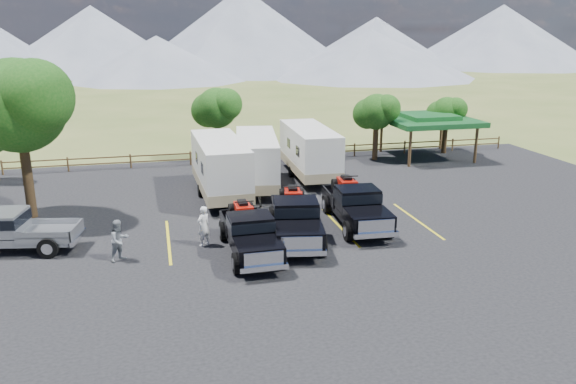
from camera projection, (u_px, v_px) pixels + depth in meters
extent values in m
plane|color=#475B26|center=(324.00, 264.00, 22.52)|extent=(320.00, 320.00, 0.00)
cube|color=black|center=(305.00, 238.00, 25.32)|extent=(44.00, 34.00, 0.04)
cube|color=gold|center=(168.00, 241.00, 24.90)|extent=(0.12, 5.50, 0.01)
cube|color=gold|center=(257.00, 234.00, 25.80)|extent=(0.12, 5.50, 0.01)
cube|color=gold|center=(340.00, 227.00, 26.69)|extent=(0.12, 5.50, 0.01)
cube|color=gold|center=(417.00, 220.00, 27.59)|extent=(0.12, 5.50, 0.01)
cylinder|color=black|center=(27.00, 174.00, 27.51)|extent=(0.48, 0.48, 4.48)
sphere|color=#144611|center=(18.00, 106.00, 26.57)|extent=(4.48, 4.48, 4.48)
sphere|color=#144611|center=(35.00, 97.00, 25.90)|extent=(3.52, 3.52, 3.52)
sphere|color=#144611|center=(2.00, 111.00, 27.11)|extent=(3.84, 3.84, 3.84)
cylinder|color=black|center=(375.00, 141.00, 40.02)|extent=(0.39, 0.39, 2.80)
sphere|color=#144611|center=(377.00, 112.00, 39.43)|extent=(2.52, 2.52, 2.52)
sphere|color=#144611|center=(387.00, 109.00, 39.06)|extent=(1.98, 1.98, 1.98)
sphere|color=#144611|center=(368.00, 114.00, 39.74)|extent=(2.16, 2.16, 2.16)
cylinder|color=black|center=(445.00, 137.00, 42.33)|extent=(0.38, 0.38, 2.52)
sphere|color=#144611|center=(447.00, 112.00, 41.81)|extent=(2.24, 2.24, 2.24)
sphere|color=#144611|center=(456.00, 109.00, 41.47)|extent=(1.76, 1.76, 1.76)
sphere|color=#144611|center=(439.00, 114.00, 42.08)|extent=(1.92, 1.92, 1.92)
cylinder|color=black|center=(218.00, 141.00, 39.39)|extent=(0.41, 0.41, 3.08)
sphere|color=#144611|center=(217.00, 108.00, 38.74)|extent=(2.80, 2.80, 2.80)
sphere|color=#144611|center=(226.00, 104.00, 38.33)|extent=(2.20, 2.20, 2.20)
sphere|color=#144611|center=(208.00, 110.00, 39.08)|extent=(2.40, 2.40, 2.40)
cylinder|color=brown|center=(2.00, 168.00, 36.08)|extent=(0.12, 0.12, 1.00)
cylinder|color=brown|center=(68.00, 165.00, 36.97)|extent=(0.12, 0.12, 1.00)
cylinder|color=brown|center=(131.00, 161.00, 37.87)|extent=(0.12, 0.12, 1.00)
cylinder|color=brown|center=(191.00, 158.00, 38.76)|extent=(0.12, 0.12, 1.00)
cylinder|color=brown|center=(248.00, 155.00, 39.66)|extent=(0.12, 0.12, 1.00)
cylinder|color=brown|center=(302.00, 153.00, 40.55)|extent=(0.12, 0.12, 1.00)
cylinder|color=brown|center=(355.00, 150.00, 41.45)|extent=(0.12, 0.12, 1.00)
cylinder|color=brown|center=(405.00, 147.00, 42.34)|extent=(0.12, 0.12, 1.00)
cylinder|color=brown|center=(453.00, 145.00, 43.24)|extent=(0.12, 0.12, 1.00)
cylinder|color=brown|center=(499.00, 143.00, 44.13)|extent=(0.12, 0.12, 1.00)
cube|color=brown|center=(275.00, 155.00, 40.12)|extent=(36.00, 0.06, 0.08)
cube|color=brown|center=(275.00, 149.00, 40.01)|extent=(36.00, 0.06, 0.08)
cylinder|color=brown|center=(410.00, 148.00, 38.05)|extent=(0.20, 0.20, 2.60)
cylinder|color=brown|center=(381.00, 135.00, 42.72)|extent=(0.20, 0.20, 2.60)
cylinder|color=brown|center=(476.00, 145.00, 39.17)|extent=(0.20, 0.20, 2.60)
cylinder|color=brown|center=(441.00, 133.00, 43.84)|extent=(0.20, 0.20, 2.60)
cube|color=#195A27|center=(428.00, 120.00, 40.54)|extent=(6.20, 6.20, 0.35)
cube|color=#195A27|center=(428.00, 116.00, 40.45)|extent=(3.50, 3.50, 0.35)
cone|color=slate|center=(93.00, 39.00, 121.13)|extent=(44.00, 44.00, 14.00)
cone|color=slate|center=(242.00, 30.00, 124.00)|extent=(52.00, 52.00, 18.00)
cone|color=slate|center=(376.00, 42.00, 138.04)|extent=(40.00, 40.00, 12.00)
cone|color=slate|center=(501.00, 36.00, 141.04)|extent=(50.00, 50.00, 15.00)
cone|color=slate|center=(157.00, 58.00, 101.53)|extent=(32.00, 32.00, 8.00)
cone|color=slate|center=(371.00, 54.00, 107.54)|extent=(40.00, 40.00, 9.00)
cube|color=black|center=(250.00, 240.00, 23.36)|extent=(1.80, 5.35, 0.34)
cube|color=black|center=(259.00, 248.00, 21.59)|extent=(1.82, 1.71, 0.47)
cube|color=black|center=(250.00, 226.00, 23.06)|extent=(1.78, 1.48, 0.93)
cube|color=black|center=(250.00, 223.00, 23.03)|extent=(1.82, 1.54, 0.42)
cube|color=black|center=(243.00, 222.00, 24.85)|extent=(1.83, 2.27, 0.51)
cube|color=silver|center=(264.00, 259.00, 20.72)|extent=(1.50, 0.10, 0.51)
cube|color=silver|center=(264.00, 268.00, 20.77)|extent=(1.83, 0.20, 0.21)
cube|color=silver|center=(239.00, 220.00, 25.98)|extent=(1.83, 0.18, 0.21)
cylinder|color=black|center=(237.00, 263.00, 21.47)|extent=(0.29, 0.84, 0.84)
cylinder|color=black|center=(281.00, 259.00, 21.89)|extent=(0.29, 0.84, 0.84)
cylinder|color=black|center=(223.00, 231.00, 24.91)|extent=(0.29, 0.84, 0.84)
cylinder|color=black|center=(262.00, 228.00, 25.33)|extent=(0.29, 0.84, 0.84)
cube|color=#9C1108|center=(243.00, 208.00, 24.67)|extent=(0.67, 1.22, 0.33)
cube|color=black|center=(243.00, 203.00, 24.61)|extent=(0.38, 0.71, 0.17)
cube|color=#9C1108|center=(245.00, 210.00, 24.17)|extent=(0.75, 0.34, 0.21)
cylinder|color=black|center=(244.00, 202.00, 24.16)|extent=(0.84, 0.07, 0.06)
cylinder|color=black|center=(235.00, 216.00, 24.15)|extent=(0.25, 0.53, 0.52)
cylinder|color=black|center=(254.00, 215.00, 24.35)|extent=(0.25, 0.53, 0.52)
cylinder|color=black|center=(232.00, 209.00, 25.10)|extent=(0.25, 0.53, 0.52)
cylinder|color=black|center=(250.00, 208.00, 25.30)|extent=(0.25, 0.53, 0.52)
cube|color=black|center=(296.00, 226.00, 24.93)|extent=(2.80, 6.01, 0.36)
cube|color=black|center=(299.00, 233.00, 22.97)|extent=(2.22, 2.12, 0.51)
cube|color=black|center=(296.00, 211.00, 24.61)|extent=(2.14, 1.88, 1.01)
cube|color=black|center=(296.00, 208.00, 24.57)|extent=(2.19, 1.94, 0.46)
cube|color=black|center=(293.00, 207.00, 26.60)|extent=(2.32, 2.72, 0.56)
cube|color=silver|center=(302.00, 243.00, 21.99)|extent=(1.61, 0.35, 0.56)
cube|color=silver|center=(302.00, 253.00, 22.04)|extent=(1.99, 0.51, 0.22)
cube|color=silver|center=(291.00, 206.00, 27.86)|extent=(1.99, 0.49, 0.22)
cylinder|color=black|center=(276.00, 247.00, 23.00)|extent=(0.45, 0.95, 0.91)
cylinder|color=black|center=(322.00, 246.00, 23.12)|extent=(0.45, 0.95, 0.91)
cylinder|color=black|center=(272.00, 216.00, 26.85)|extent=(0.45, 0.95, 0.91)
cylinder|color=black|center=(312.00, 215.00, 26.97)|extent=(0.45, 0.95, 0.91)
cube|color=#9C1108|center=(293.00, 193.00, 26.41)|extent=(0.92, 1.42, 0.35)
cube|color=black|center=(293.00, 188.00, 26.34)|extent=(0.53, 0.82, 0.18)
cube|color=#9C1108|center=(293.00, 195.00, 25.85)|extent=(0.86, 0.49, 0.22)
cylinder|color=black|center=(293.00, 187.00, 25.85)|extent=(0.91, 0.21, 0.06)
cylinder|color=black|center=(284.00, 201.00, 25.91)|extent=(0.35, 0.60, 0.57)
cylinder|color=black|center=(303.00, 201.00, 25.97)|extent=(0.35, 0.60, 0.57)
cylinder|color=black|center=(282.00, 194.00, 26.97)|extent=(0.35, 0.60, 0.57)
cylinder|color=black|center=(301.00, 194.00, 27.03)|extent=(0.35, 0.60, 0.57)
cube|color=black|center=(356.00, 212.00, 26.83)|extent=(2.20, 5.85, 0.36)
cube|color=black|center=(369.00, 217.00, 24.90)|extent=(2.04, 1.93, 0.50)
cube|color=black|center=(357.00, 198.00, 26.51)|extent=(1.99, 1.69, 1.01)
cube|color=black|center=(357.00, 195.00, 26.47)|extent=(2.03, 1.75, 0.45)
cube|color=black|center=(346.00, 196.00, 28.47)|extent=(2.08, 2.53, 0.55)
cube|color=silver|center=(376.00, 226.00, 23.94)|extent=(1.62, 0.18, 0.55)
cube|color=silver|center=(376.00, 235.00, 23.99)|extent=(1.98, 0.30, 0.22)
cube|color=silver|center=(340.00, 195.00, 29.71)|extent=(1.98, 0.28, 0.22)
cylinder|color=black|center=(348.00, 231.00, 24.83)|extent=(0.36, 0.92, 0.91)
cylinder|color=black|center=(389.00, 228.00, 25.15)|extent=(0.36, 0.92, 0.91)
cylinder|color=black|center=(327.00, 204.00, 28.61)|extent=(0.36, 0.92, 0.91)
cylinder|color=black|center=(362.00, 202.00, 28.93)|extent=(0.36, 0.92, 0.91)
cube|color=#9C1108|center=(346.00, 183.00, 28.28)|extent=(0.78, 1.35, 0.35)
cube|color=black|center=(346.00, 178.00, 28.21)|extent=(0.45, 0.78, 0.18)
cube|color=#9C1108|center=(349.00, 184.00, 27.73)|extent=(0.83, 0.40, 0.22)
cylinder|color=black|center=(349.00, 176.00, 27.73)|extent=(0.91, 0.12, 0.06)
cylinder|color=black|center=(340.00, 190.00, 27.74)|extent=(0.30, 0.58, 0.56)
cylinder|color=black|center=(358.00, 189.00, 27.89)|extent=(0.30, 0.58, 0.56)
cylinder|color=black|center=(335.00, 184.00, 28.79)|extent=(0.30, 0.58, 0.56)
cylinder|color=black|center=(352.00, 183.00, 28.94)|extent=(0.30, 0.58, 0.56)
cube|color=silver|center=(220.00, 164.00, 31.00)|extent=(2.58, 7.48, 2.67)
cube|color=gray|center=(221.00, 182.00, 31.29)|extent=(2.61, 7.52, 0.59)
cube|color=black|center=(202.00, 168.00, 28.91)|extent=(0.05, 0.89, 0.59)
cube|color=black|center=(248.00, 165.00, 29.51)|extent=(0.05, 0.89, 0.59)
cylinder|color=black|center=(200.00, 191.00, 31.42)|extent=(0.27, 0.70, 0.69)
cylinder|color=black|center=(240.00, 188.00, 31.98)|extent=(0.27, 0.70, 0.69)
cube|color=black|center=(235.00, 213.00, 27.12)|extent=(0.17, 1.78, 0.10)
cube|color=silver|center=(257.00, 158.00, 32.84)|extent=(3.30, 7.39, 2.57)
cube|color=gray|center=(257.00, 174.00, 33.12)|extent=(3.33, 7.43, 0.57)
cube|color=black|center=(237.00, 161.00, 30.96)|extent=(0.14, 0.85, 0.57)
cube|color=black|center=(278.00, 160.00, 31.16)|extent=(0.14, 0.85, 0.57)
cylinder|color=black|center=(239.00, 181.00, 33.43)|extent=(0.33, 0.69, 0.67)
cylinder|color=black|center=(275.00, 180.00, 33.62)|extent=(0.33, 0.69, 0.67)
cube|color=black|center=(260.00, 202.00, 28.98)|extent=(0.36, 1.71, 0.10)
cube|color=silver|center=(309.00, 149.00, 35.13)|extent=(2.53, 7.36, 2.63)
cube|color=gray|center=(309.00, 164.00, 35.42)|extent=(2.55, 7.40, 0.58)
cube|color=black|center=(298.00, 151.00, 33.11)|extent=(0.04, 0.88, 0.58)
cube|color=black|center=(336.00, 150.00, 33.58)|extent=(0.04, 0.88, 0.58)
cylinder|color=black|center=(291.00, 172.00, 35.61)|extent=(0.26, 0.69, 0.68)
cylinder|color=black|center=(325.00, 170.00, 36.05)|extent=(0.26, 0.69, 0.68)
cube|color=black|center=(329.00, 189.00, 31.26)|extent=(0.16, 1.75, 0.10)
cube|color=gray|center=(10.00, 237.00, 23.69)|extent=(5.58, 2.68, 0.34)
cube|color=gray|center=(5.00, 222.00, 23.49)|extent=(1.76, 2.00, 0.94)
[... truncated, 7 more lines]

